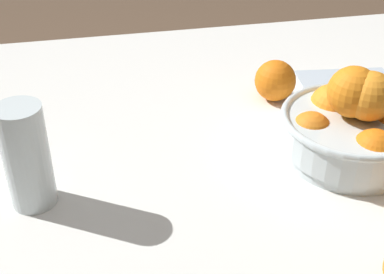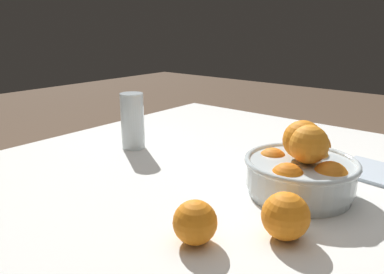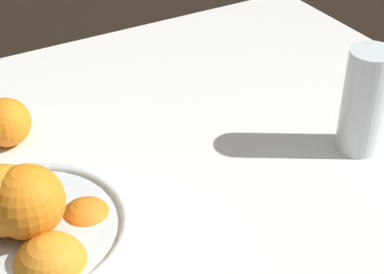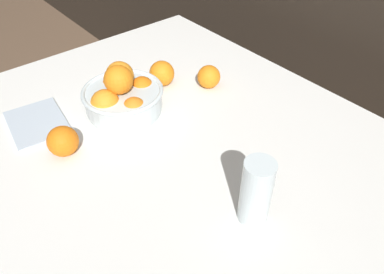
% 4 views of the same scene
% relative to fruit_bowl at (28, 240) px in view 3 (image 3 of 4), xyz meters
% --- Properties ---
extents(fruit_bowl, '(0.23, 0.23, 0.16)m').
position_rel_fruit_bowl_xyz_m(fruit_bowl, '(0.00, 0.00, 0.00)').
color(fruit_bowl, silver).
rests_on(fruit_bowl, dining_table).
extents(juice_glass, '(0.07, 0.07, 0.16)m').
position_rel_fruit_bowl_xyz_m(juice_glass, '(0.50, 0.01, 0.01)').
color(juice_glass, '#F4A314').
rests_on(juice_glass, dining_table).
extents(orange_loose_near_bowl, '(0.07, 0.07, 0.07)m').
position_rel_fruit_bowl_xyz_m(orange_loose_near_bowl, '(0.05, 0.28, -0.02)').
color(orange_loose_near_bowl, orange).
rests_on(orange_loose_near_bowl, dining_table).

